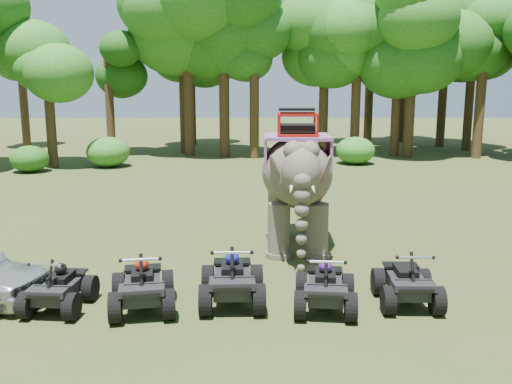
# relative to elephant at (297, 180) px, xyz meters

# --- Properties ---
(ground) EXTENTS (110.00, 110.00, 0.00)m
(ground) POSITION_rel_elephant_xyz_m (-1.13, -2.86, -1.90)
(ground) COLOR #47381E
(ground) RESTS_ON ground
(elephant) EXTENTS (2.11, 4.58, 3.81)m
(elephant) POSITION_rel_elephant_xyz_m (0.00, 0.00, 0.00)
(elephant) COLOR brown
(elephant) RESTS_ON ground
(atv_0) EXTENTS (1.26, 1.64, 1.15)m
(atv_0) POSITION_rel_elephant_xyz_m (-5.14, -4.34, -1.33)
(atv_0) COLOR black
(atv_0) RESTS_ON ground
(atv_1) EXTENTS (1.54, 1.92, 1.29)m
(atv_1) POSITION_rel_elephant_xyz_m (-3.44, -4.37, -1.26)
(atv_1) COLOR black
(atv_1) RESTS_ON ground
(atv_2) EXTENTS (1.38, 1.85, 1.34)m
(atv_2) POSITION_rel_elephant_xyz_m (-1.63, -4.07, -1.23)
(atv_2) COLOR black
(atv_2) RESTS_ON ground
(atv_3) EXTENTS (1.38, 1.78, 1.23)m
(atv_3) POSITION_rel_elephant_xyz_m (0.26, -4.39, -1.29)
(atv_3) COLOR black
(atv_3) RESTS_ON ground
(atv_4) EXTENTS (1.25, 1.69, 1.23)m
(atv_4) POSITION_rel_elephant_xyz_m (2.00, -4.11, -1.29)
(atv_4) COLOR black
(atv_4) RESTS_ON ground
(tree_0) EXTENTS (5.82, 5.82, 8.32)m
(tree_0) POSITION_rel_elephant_xyz_m (-1.13, 17.97, 2.25)
(tree_0) COLOR #195114
(tree_0) RESTS_ON ground
(tree_1) EXTENTS (6.33, 6.33, 9.04)m
(tree_1) POSITION_rel_elephant_xyz_m (3.10, 19.68, 2.62)
(tree_1) COLOR #195114
(tree_1) RESTS_ON ground
(tree_2) EXTENTS (5.89, 5.89, 8.42)m
(tree_2) POSITION_rel_elephant_xyz_m (7.30, 18.78, 2.31)
(tree_2) COLOR #195114
(tree_2) RESTS_ON ground
(tree_3) EXTENTS (6.26, 6.26, 8.95)m
(tree_3) POSITION_rel_elephant_xyz_m (11.93, 17.90, 2.57)
(tree_3) COLOR #195114
(tree_3) RESTS_ON ground
(tree_28) EXTENTS (4.81, 4.81, 6.88)m
(tree_28) POSITION_rel_elephant_xyz_m (-11.65, 14.26, 1.53)
(tree_28) COLOR #195114
(tree_28) RESTS_ON ground
(tree_29) EXTENTS (4.71, 4.71, 6.72)m
(tree_29) POSITION_rel_elephant_xyz_m (-9.86, 19.49, 1.46)
(tree_29) COLOR #195114
(tree_29) RESTS_ON ground
(tree_30) EXTENTS (5.95, 5.95, 8.50)m
(tree_30) POSITION_rel_elephant_xyz_m (-5.47, 20.27, 2.35)
(tree_30) COLOR #195114
(tree_30) RESTS_ON ground
(tree_31) EXTENTS (6.58, 6.58, 9.40)m
(tree_31) POSITION_rel_elephant_xyz_m (6.98, 25.31, 2.79)
(tree_31) COLOR #195114
(tree_31) RESTS_ON ground
(tree_32) EXTENTS (7.05, 7.05, 10.07)m
(tree_32) POSITION_rel_elephant_xyz_m (-2.89, 18.57, 3.13)
(tree_32) COLOR #195114
(tree_32) RESTS_ON ground
(tree_33) EXTENTS (5.95, 5.95, 8.51)m
(tree_33) POSITION_rel_elephant_xyz_m (12.68, 21.57, 2.35)
(tree_33) COLOR #195114
(tree_33) RESTS_ON ground
(tree_34) EXTENTS (5.63, 5.63, 8.05)m
(tree_34) POSITION_rel_elephant_xyz_m (9.64, 26.52, 2.12)
(tree_34) COLOR #195114
(tree_34) RESTS_ON ground
(tree_35) EXTENTS (5.95, 5.95, 8.50)m
(tree_35) POSITION_rel_elephant_xyz_m (4.88, 18.74, 2.34)
(tree_35) COLOR #195114
(tree_35) RESTS_ON ground
(tree_36) EXTENTS (5.44, 5.44, 7.77)m
(tree_36) POSITION_rel_elephant_xyz_m (-16.30, 22.67, 1.98)
(tree_36) COLOR #195114
(tree_36) RESTS_ON ground
(tree_37) EXTENTS (6.44, 6.44, 9.20)m
(tree_37) POSITION_rel_elephant_xyz_m (11.65, 23.71, 2.69)
(tree_37) COLOR #195114
(tree_37) RESTS_ON ground
(tree_38) EXTENTS (5.10, 5.10, 7.29)m
(tree_38) POSITION_rel_elephant_xyz_m (-5.45, 24.75, 1.74)
(tree_38) COLOR #195114
(tree_38) RESTS_ON ground
(tree_39) EXTENTS (6.92, 6.92, 9.89)m
(tree_39) POSITION_rel_elephant_xyz_m (7.97, 18.26, 3.04)
(tree_39) COLOR #195114
(tree_39) RESTS_ON ground
(tree_40) EXTENTS (6.92, 6.92, 9.88)m
(tree_40) POSITION_rel_elephant_xyz_m (-5.02, 18.99, 3.04)
(tree_40) COLOR #195114
(tree_40) RESTS_ON ground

